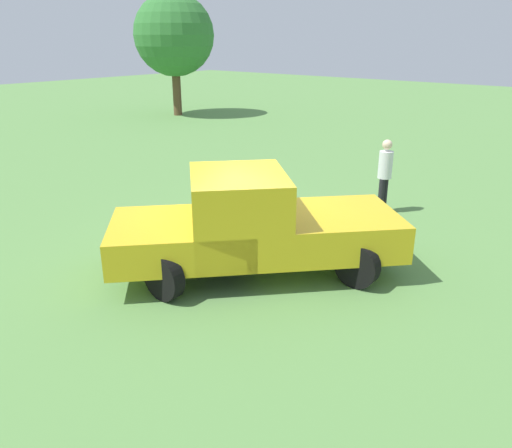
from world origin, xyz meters
TOP-DOWN VIEW (x-y plane):
  - ground_plane at (0.00, 0.00)m, footprint 80.00×80.00m
  - pickup_truck at (0.64, -0.48)m, footprint 4.73×4.90m
  - person_bystander at (0.98, 3.99)m, footprint 0.35×0.35m
  - tree_back_right at (-14.56, 11.58)m, footprint 4.06×4.06m

SIDE VIEW (x-z plane):
  - ground_plane at x=0.00m, z-range 0.00..0.00m
  - pickup_truck at x=0.64m, z-range 0.03..1.84m
  - person_bystander at x=0.98m, z-range 0.12..1.86m
  - tree_back_right at x=-14.56m, z-range 0.97..7.00m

